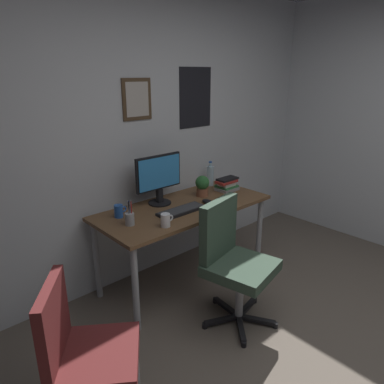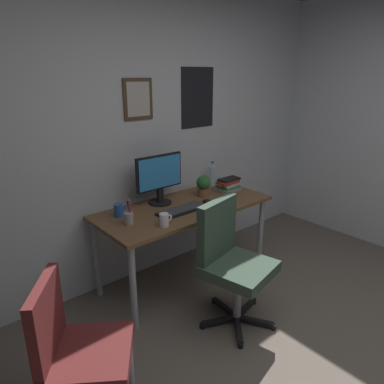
{
  "view_description": "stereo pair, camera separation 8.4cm",
  "coord_description": "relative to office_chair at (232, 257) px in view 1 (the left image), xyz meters",
  "views": [
    {
      "loc": [
        -1.85,
        -0.45,
        1.82
      ],
      "look_at": [
        0.04,
        1.62,
        0.88
      ],
      "focal_mm": 33.21,
      "sensor_mm": 36.0,
      "label": 1
    },
    {
      "loc": [
        -1.79,
        -0.51,
        1.82
      ],
      "look_at": [
        0.04,
        1.62,
        0.88
      ],
      "focal_mm": 33.21,
      "sensor_mm": 36.0,
      "label": 2
    }
  ],
  "objects": [
    {
      "name": "coffee_mug_near",
      "position": [
        -0.29,
        0.41,
        0.25
      ],
      "size": [
        0.11,
        0.07,
        0.1
      ],
      "color": "white",
      "rests_on": "desk"
    },
    {
      "name": "keyboard",
      "position": [
        -0.01,
        0.55,
        0.21
      ],
      "size": [
        0.43,
        0.15,
        0.03
      ],
      "color": "black",
      "rests_on": "desk"
    },
    {
      "name": "wall_back",
      "position": [
        0.05,
        1.07,
        0.77
      ],
      "size": [
        4.4,
        0.1,
        2.6
      ],
      "color": "silver",
      "rests_on": "ground_plane"
    },
    {
      "name": "monitor",
      "position": [
        -0.03,
        0.84,
        0.44
      ],
      "size": [
        0.46,
        0.2,
        0.43
      ],
      "color": "black",
      "rests_on": "desk"
    },
    {
      "name": "book_stack_left",
      "position": [
        0.69,
        0.69,
        0.26
      ],
      "size": [
        0.23,
        0.18,
        0.13
      ],
      "color": "gray",
      "rests_on": "desk"
    },
    {
      "name": "side_chair",
      "position": [
        -1.23,
        -0.09,
        -0.03
      ],
      "size": [
        0.59,
        0.59,
        0.88
      ],
      "color": "#591E1E",
      "rests_on": "ground_plane"
    },
    {
      "name": "office_chair",
      "position": [
        0.0,
        0.0,
        0.0
      ],
      "size": [
        0.58,
        0.58,
        0.95
      ],
      "color": "#334738",
      "rests_on": "ground_plane"
    },
    {
      "name": "potted_plant",
      "position": [
        0.39,
        0.73,
        0.31
      ],
      "size": [
        0.13,
        0.13,
        0.2
      ],
      "color": "brown",
      "rests_on": "desk"
    },
    {
      "name": "water_bottle",
      "position": [
        0.68,
        0.91,
        0.31
      ],
      "size": [
        0.07,
        0.07,
        0.25
      ],
      "color": "silver",
      "rests_on": "desk"
    },
    {
      "name": "computer_mouse",
      "position": [
        0.29,
        0.55,
        0.22
      ],
      "size": [
        0.06,
        0.11,
        0.04
      ],
      "color": "black",
      "rests_on": "desk"
    },
    {
      "name": "pen_cup",
      "position": [
        -0.48,
        0.62,
        0.25
      ],
      "size": [
        0.07,
        0.07,
        0.2
      ],
      "color": "#9EA0A5",
      "rests_on": "desk"
    },
    {
      "name": "coffee_mug_far",
      "position": [
        -0.46,
        0.8,
        0.25
      ],
      "size": [
        0.11,
        0.07,
        0.1
      ],
      "color": "#2659B2",
      "rests_on": "desk"
    },
    {
      "name": "desk",
      "position": [
        0.1,
        0.65,
        0.12
      ],
      "size": [
        1.56,
        0.69,
        0.73
      ],
      "color": "brown",
      "rests_on": "ground_plane"
    }
  ]
}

